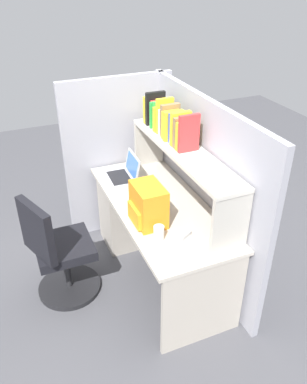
% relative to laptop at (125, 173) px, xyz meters
% --- Properties ---
extents(ground_plane, '(8.00, 8.00, 0.00)m').
position_rel_laptop_xyz_m(ground_plane, '(0.51, 0.11, -0.78)').
color(ground_plane, '#4C4C51').
extents(desk, '(1.60, 0.70, 0.73)m').
position_rel_laptop_xyz_m(desk, '(0.12, 0.11, -0.38)').
color(desk, beige).
rests_on(desk, ground_plane).
extents(cubicle_partition_rear, '(1.84, 0.05, 1.55)m').
position_rel_laptop_xyz_m(cubicle_partition_rear, '(0.51, 0.49, -0.01)').
color(cubicle_partition_rear, '#9E9EA8').
rests_on(cubicle_partition_rear, ground_plane).
extents(cubicle_partition_left, '(0.05, 1.06, 1.55)m').
position_rel_laptop_xyz_m(cubicle_partition_left, '(-0.34, 0.06, -0.01)').
color(cubicle_partition_left, '#9E9EA8').
rests_on(cubicle_partition_left, ground_plane).
extents(overhead_hutch, '(1.44, 0.28, 0.45)m').
position_rel_laptop_xyz_m(overhead_hutch, '(0.51, 0.31, 0.30)').
color(overhead_hutch, '#BCB7AC').
rests_on(overhead_hutch, desk).
extents(reference_books_on_shelf, '(0.69, 0.18, 0.29)m').
position_rel_laptop_xyz_m(reference_books_on_shelf, '(0.24, 0.31, 0.52)').
color(reference_books_on_shelf, yellow).
rests_on(reference_books_on_shelf, overhead_hutch).
extents(laptop, '(0.32, 0.26, 0.22)m').
position_rel_laptop_xyz_m(laptop, '(0.00, 0.00, 0.00)').
color(laptop, '#B7BABF').
rests_on(laptop, desk).
extents(backpack, '(0.30, 0.23, 0.30)m').
position_rel_laptop_xyz_m(backpack, '(0.70, -0.06, 0.10)').
color(backpack, orange).
rests_on(backpack, desk).
extents(computer_mouse, '(0.10, 0.12, 0.03)m').
position_rel_laptop_xyz_m(computer_mouse, '(0.97, 0.10, -0.03)').
color(computer_mouse, silver).
rests_on(computer_mouse, desk).
extents(paper_cup, '(0.08, 0.08, 0.10)m').
position_rel_laptop_xyz_m(paper_cup, '(0.92, -0.07, 0.00)').
color(paper_cup, white).
rests_on(paper_cup, desk).
extents(tissue_box, '(0.24, 0.17, 0.10)m').
position_rel_laptop_xyz_m(tissue_box, '(0.38, 0.06, -0.00)').
color(tissue_box, '#BFB299').
rests_on(tissue_box, desk).
extents(office_chair, '(0.53, 0.55, 0.93)m').
position_rel_laptop_xyz_m(office_chair, '(0.42, -0.72, -0.39)').
color(office_chair, black).
rests_on(office_chair, ground_plane).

